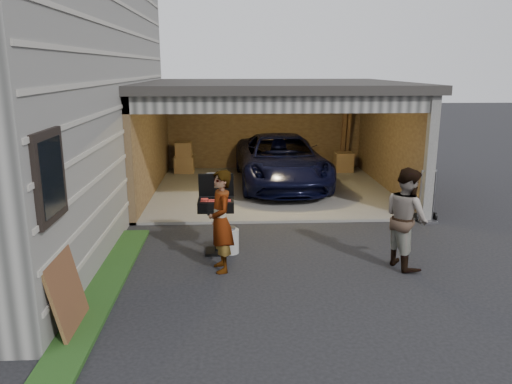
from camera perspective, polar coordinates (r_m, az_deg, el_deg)
ground at (r=7.45m, az=-0.15°, el=-11.87°), size 80.00×80.00×0.00m
groundcover_strip at (r=6.82m, az=-19.68°, el=-15.06°), size 0.50×8.00×0.06m
garage at (r=13.59m, az=1.75°, el=8.20°), size 6.80×6.30×2.90m
minivan at (r=13.89m, az=2.84°, el=3.40°), size 2.48×5.05×1.38m
woman at (r=8.08m, az=-4.04°, el=-3.37°), size 0.53×0.69×1.68m
man at (r=8.61m, az=16.80°, el=-2.84°), size 0.83×0.96×1.69m
bbq_grill at (r=8.88m, az=-4.58°, el=-1.79°), size 0.63×0.56×1.41m
propane_tank at (r=9.02m, az=-2.90°, el=-5.63°), size 0.31×0.31×0.44m
plywood_panel at (r=6.80m, az=-20.83°, el=-10.70°), size 0.26×0.93×1.03m
hand_truck at (r=11.41m, az=18.95°, el=-2.16°), size 0.48×0.36×1.13m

